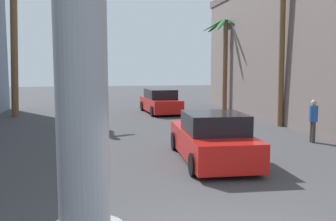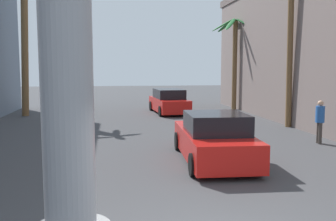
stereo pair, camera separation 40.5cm
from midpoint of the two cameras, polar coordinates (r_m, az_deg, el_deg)
ground_plane at (r=15.72m, az=-4.33°, el=-4.25°), size 92.39×92.39×0.00m
car_lead at (r=11.87m, az=5.74°, el=-4.34°), size 2.22×4.82×1.56m
car_far at (r=24.35m, az=-1.66°, el=1.34°), size 2.24×4.76×1.56m
palm_tree_far_left at (r=24.55m, az=-22.94°, el=11.80°), size 2.66×2.78×9.53m
palm_tree_far_right at (r=26.81m, az=8.25°, el=9.18°), size 3.35×3.16×6.36m
palm_tree_mid_right at (r=19.59m, az=16.71°, el=15.47°), size 2.64×2.58×9.22m
pedestrian_mid_right at (r=15.67m, az=20.57°, el=-1.05°), size 0.40×0.40×1.69m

